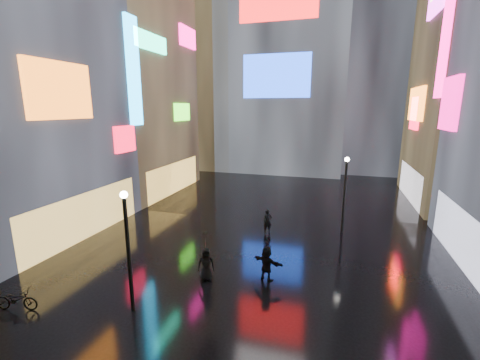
% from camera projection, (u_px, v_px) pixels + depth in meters
% --- Properties ---
extents(ground, '(140.00, 140.00, 0.00)m').
position_uv_depth(ground, '(271.00, 223.00, 23.68)').
color(ground, black).
rests_on(ground, ground).
extents(building_left_mid, '(10.28, 12.70, 24.00)m').
position_uv_depth(building_left_mid, '(4.00, 48.00, 19.93)').
color(building_left_mid, black).
rests_on(building_left_mid, ground).
extents(building_left_far, '(10.28, 12.00, 22.00)m').
position_uv_depth(building_left_far, '(125.00, 80.00, 31.36)').
color(building_left_far, black).
rests_on(building_left_far, ground).
extents(tower_main, '(16.00, 14.20, 42.00)m').
position_uv_depth(tower_main, '(288.00, 10.00, 42.31)').
color(tower_main, black).
rests_on(tower_main, ground).
extents(tower_flank_right, '(12.00, 12.00, 34.00)m').
position_uv_depth(tower_flank_right, '(381.00, 40.00, 41.72)').
color(tower_flank_right, black).
rests_on(tower_flank_right, ground).
extents(tower_flank_left, '(10.00, 10.00, 26.00)m').
position_uv_depth(tower_flank_left, '(206.00, 74.00, 45.31)').
color(tower_flank_left, black).
rests_on(tower_flank_left, ground).
extents(lamp_near, '(0.30, 0.30, 5.20)m').
position_uv_depth(lamp_near, '(128.00, 245.00, 12.82)').
color(lamp_near, black).
rests_on(lamp_near, ground).
extents(lamp_far, '(0.30, 0.30, 5.20)m').
position_uv_depth(lamp_far, '(345.00, 191.00, 21.27)').
color(lamp_far, black).
rests_on(lamp_far, ground).
extents(pedestrian_4, '(0.96, 0.80, 1.67)m').
position_uv_depth(pedestrian_4, '(206.00, 264.00, 15.72)').
color(pedestrian_4, black).
rests_on(pedestrian_4, ground).
extents(pedestrian_5, '(1.69, 1.04, 1.74)m').
position_uv_depth(pedestrian_5, '(267.00, 264.00, 15.70)').
color(pedestrian_5, black).
rests_on(pedestrian_5, ground).
extents(pedestrian_6, '(0.70, 0.62, 1.62)m').
position_uv_depth(pedestrian_6, '(268.00, 221.00, 21.68)').
color(pedestrian_6, black).
rests_on(pedestrian_6, ground).
extents(umbrella_2, '(1.16, 1.17, 0.83)m').
position_uv_depth(umbrella_2, '(205.00, 240.00, 15.44)').
color(umbrella_2, black).
rests_on(umbrella_2, pedestrian_4).
extents(bicycle, '(1.90, 1.05, 0.95)m').
position_uv_depth(bicycle, '(16.00, 300.00, 13.43)').
color(bicycle, black).
rests_on(bicycle, ground).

